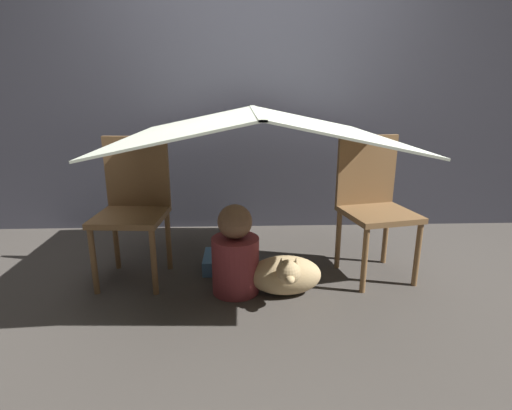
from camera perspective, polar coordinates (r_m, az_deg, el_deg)
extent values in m
plane|color=#47423D|center=(2.54, 0.17, -12.29)|extent=(8.80, 8.80, 0.00)
cube|color=#3D3D47|center=(3.51, -0.69, 16.78)|extent=(7.00, 0.05, 2.50)
cylinder|color=brown|center=(2.62, -22.19, -7.51)|extent=(0.04, 0.04, 0.42)
cylinder|color=brown|center=(2.50, -14.40, -7.95)|extent=(0.04, 0.04, 0.42)
cylinder|color=brown|center=(2.94, -19.38, -4.71)|extent=(0.04, 0.04, 0.42)
cylinder|color=brown|center=(2.83, -12.40, -4.96)|extent=(0.04, 0.04, 0.42)
cube|color=brown|center=(2.64, -17.50, -1.61)|extent=(0.45, 0.45, 0.04)
cube|color=brown|center=(2.76, -16.63, 4.60)|extent=(0.42, 0.06, 0.47)
cylinder|color=brown|center=(2.53, 15.24, -7.68)|extent=(0.04, 0.04, 0.42)
cylinder|color=brown|center=(2.73, 22.05, -6.62)|extent=(0.04, 0.04, 0.42)
cylinder|color=brown|center=(2.83, 11.67, -4.86)|extent=(0.04, 0.04, 0.42)
cylinder|color=brown|center=(3.01, 18.01, -4.11)|extent=(0.04, 0.04, 0.42)
cube|color=brown|center=(2.69, 17.14, -1.23)|extent=(0.50, 0.50, 0.04)
cube|color=brown|center=(2.80, 15.51, 4.84)|extent=(0.42, 0.12, 0.47)
cube|color=silver|center=(2.45, -9.49, 11.13)|extent=(0.80, 1.57, 0.18)
cube|color=silver|center=(2.48, 9.38, 11.20)|extent=(0.80, 1.57, 0.18)
cube|color=silver|center=(2.43, 0.00, 13.25)|extent=(0.04, 1.57, 0.01)
cylinder|color=maroon|center=(2.48, -2.94, -8.54)|extent=(0.29, 0.29, 0.35)
sphere|color=brown|center=(2.37, -3.04, -2.39)|extent=(0.21, 0.21, 0.21)
ellipsoid|color=tan|center=(2.48, 4.15, -9.96)|extent=(0.44, 0.23, 0.24)
sphere|color=tan|center=(2.29, 4.66, -9.51)|extent=(0.14, 0.14, 0.14)
ellipsoid|color=tan|center=(2.24, 4.84, -10.53)|extent=(0.06, 0.07, 0.05)
cone|color=tan|center=(2.26, 3.61, -8.25)|extent=(0.05, 0.05, 0.06)
cone|color=tan|center=(2.27, 5.76, -8.20)|extent=(0.05, 0.05, 0.06)
cube|color=#4C7FB2|center=(2.84, -3.65, -8.02)|extent=(0.37, 0.30, 0.10)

